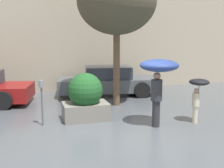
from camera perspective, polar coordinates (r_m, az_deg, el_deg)
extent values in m
plane|color=#51565B|center=(7.60, 0.82, -9.93)|extent=(40.00, 40.00, 0.00)
cube|color=#B7A88E|center=(13.51, -7.59, 11.52)|extent=(18.00, 0.30, 6.00)
cube|color=gray|center=(8.77, -5.38, -5.51)|extent=(1.39, 0.89, 0.52)
sphere|color=#1E5123|center=(8.62, -5.45, -1.27)|extent=(1.07, 1.07, 1.07)
cylinder|color=#2D2D33|center=(8.11, 8.92, -5.97)|extent=(0.22, 0.22, 0.76)
cylinder|color=#2D2D33|center=(7.96, 9.05, -1.26)|extent=(0.32, 0.32, 0.60)
sphere|color=#997056|center=(7.89, 9.12, 1.61)|extent=(0.21, 0.21, 0.21)
cylinder|color=#4C4C51|center=(8.03, 9.49, 1.42)|extent=(0.02, 0.02, 0.66)
ellipsoid|color=navy|center=(7.99, 9.56, 3.74)|extent=(1.10, 1.10, 0.35)
cylinder|color=beige|center=(8.75, 16.52, -5.95)|extent=(0.15, 0.15, 0.51)
cylinder|color=beige|center=(8.64, 16.67, -3.05)|extent=(0.21, 0.21, 0.40)
sphere|color=tan|center=(8.59, 16.75, -1.30)|extent=(0.14, 0.14, 0.14)
cylinder|color=#4C4C51|center=(8.65, 17.22, -1.24)|extent=(0.02, 0.02, 0.50)
ellipsoid|color=black|center=(8.61, 17.30, 0.38)|extent=(0.59, 0.59, 0.19)
cube|color=#4C5156|center=(12.39, -0.84, -0.03)|extent=(4.55, 2.43, 0.56)
cube|color=#2D333D|center=(12.31, -0.85, 2.44)|extent=(2.16, 1.79, 0.52)
cylinder|color=black|center=(11.48, -7.02, -1.53)|extent=(0.69, 0.33, 0.66)
cylinder|color=black|center=(13.20, -7.06, -0.06)|extent=(0.69, 0.33, 0.66)
cylinder|color=black|center=(11.79, 6.12, -1.22)|extent=(0.69, 0.33, 0.66)
cylinder|color=black|center=(13.47, 4.41, 0.18)|extent=(0.69, 0.33, 0.66)
cylinder|color=black|center=(10.54, -21.26, -3.14)|extent=(0.69, 0.35, 0.66)
cylinder|color=black|center=(12.19, -19.00, -1.33)|extent=(0.69, 0.35, 0.66)
cylinder|color=brown|center=(10.32, 0.93, 3.88)|extent=(0.24, 0.24, 3.02)
ellipsoid|color=#4C4733|center=(10.34, 0.97, 16.59)|extent=(2.83, 2.83, 2.41)
cylinder|color=#595B60|center=(8.31, -14.01, -4.46)|extent=(0.05, 0.05, 1.13)
cylinder|color=gray|center=(8.17, -14.20, 0.05)|extent=(0.14, 0.14, 0.20)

